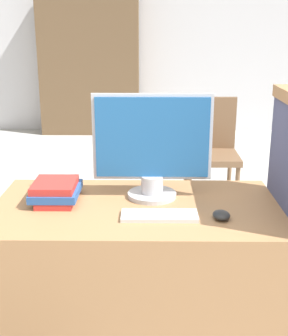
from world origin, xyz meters
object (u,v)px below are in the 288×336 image
at_px(book_stack, 56,191).
at_px(far_chair, 211,146).
at_px(monitor, 152,148).
at_px(mouse, 221,215).
at_px(keyboard, 159,216).

relative_size(book_stack, far_chair, 0.27).
distance_m(monitor, mouse, 0.42).
bearing_deg(far_chair, book_stack, -142.04).
bearing_deg(book_stack, keyboard, -21.25).
height_order(monitor, keyboard, monitor).
relative_size(mouse, far_chair, 0.10).
bearing_deg(mouse, book_stack, 165.30).
bearing_deg(monitor, mouse, -41.22).
xyz_separation_m(keyboard, mouse, (0.24, -0.01, 0.01)).
bearing_deg(far_chair, keyboard, -129.20).
bearing_deg(far_chair, monitor, -131.56).
height_order(monitor, far_chair, monitor).
height_order(keyboard, far_chair, far_chair).
xyz_separation_m(keyboard, far_chair, (0.47, 2.08, -0.26)).
xyz_separation_m(monitor, keyboard, (0.03, -0.23, -0.22)).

